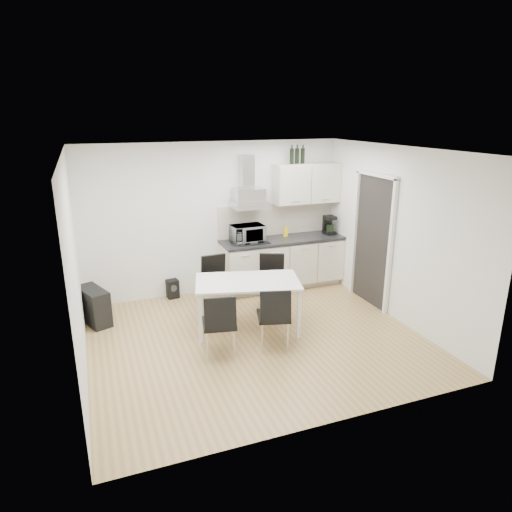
% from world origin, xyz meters
% --- Properties ---
extents(ground, '(4.50, 4.50, 0.00)m').
position_xyz_m(ground, '(0.00, 0.00, 0.00)').
color(ground, tan).
rests_on(ground, ground).
extents(wall_back, '(4.50, 0.10, 2.60)m').
position_xyz_m(wall_back, '(0.00, 2.00, 1.30)').
color(wall_back, white).
rests_on(wall_back, ground).
extents(wall_front, '(4.50, 0.10, 2.60)m').
position_xyz_m(wall_front, '(0.00, -2.00, 1.30)').
color(wall_front, white).
rests_on(wall_front, ground).
extents(wall_left, '(0.10, 4.00, 2.60)m').
position_xyz_m(wall_left, '(-2.25, 0.00, 1.30)').
color(wall_left, white).
rests_on(wall_left, ground).
extents(wall_right, '(0.10, 4.00, 2.60)m').
position_xyz_m(wall_right, '(2.25, 0.00, 1.30)').
color(wall_right, white).
rests_on(wall_right, ground).
extents(ceiling, '(4.50, 4.50, 0.00)m').
position_xyz_m(ceiling, '(0.00, 0.00, 2.60)').
color(ceiling, white).
rests_on(ceiling, wall_back).
extents(doorway, '(0.08, 1.04, 2.10)m').
position_xyz_m(doorway, '(2.21, 0.55, 1.05)').
color(doorway, white).
rests_on(doorway, ground).
extents(kitchenette, '(2.22, 0.64, 2.52)m').
position_xyz_m(kitchenette, '(1.18, 1.73, 0.83)').
color(kitchenette, beige).
rests_on(kitchenette, ground).
extents(dining_table, '(1.64, 1.18, 0.75)m').
position_xyz_m(dining_table, '(0.00, 0.33, 0.67)').
color(dining_table, white).
rests_on(dining_table, ground).
extents(chair_far_left, '(0.46, 0.52, 0.88)m').
position_xyz_m(chair_far_left, '(-0.22, 1.13, 0.44)').
color(chair_far_left, black).
rests_on(chair_far_left, ground).
extents(chair_far_right, '(0.60, 0.63, 0.88)m').
position_xyz_m(chair_far_right, '(0.60, 0.88, 0.44)').
color(chair_far_right, black).
rests_on(chair_far_right, ground).
extents(chair_near_left, '(0.53, 0.57, 0.88)m').
position_xyz_m(chair_near_left, '(-0.60, -0.26, 0.44)').
color(chair_near_left, black).
rests_on(chair_near_left, ground).
extents(chair_near_right, '(0.56, 0.60, 0.88)m').
position_xyz_m(chair_near_right, '(0.14, -0.30, 0.44)').
color(chair_near_right, black).
rests_on(chair_near_right, ground).
extents(guitar_amp, '(0.50, 0.71, 0.54)m').
position_xyz_m(guitar_amp, '(-2.09, 1.33, 0.27)').
color(guitar_amp, black).
rests_on(guitar_amp, ground).
extents(floor_speaker, '(0.21, 0.19, 0.32)m').
position_xyz_m(floor_speaker, '(-0.81, 1.90, 0.16)').
color(floor_speaker, black).
rests_on(floor_speaker, ground).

